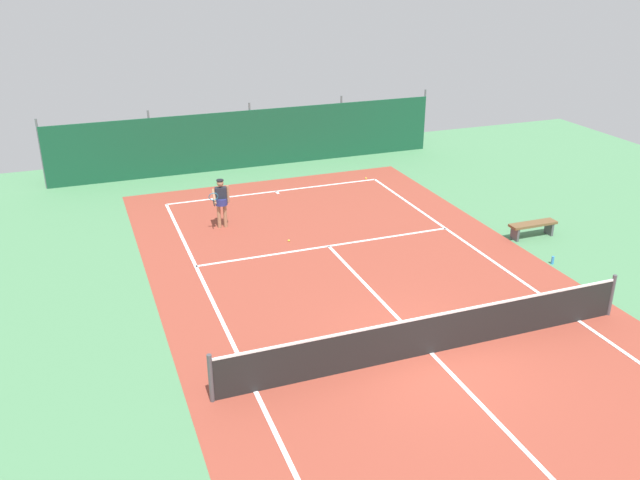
# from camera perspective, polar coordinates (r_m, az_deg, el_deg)

# --- Properties ---
(ground_plane) EXTENTS (36.00, 36.00, 0.00)m
(ground_plane) POSITION_cam_1_polar(r_m,az_deg,el_deg) (15.63, 9.39, -9.44)
(ground_plane) COLOR #4C8456
(court_surface) EXTENTS (11.02, 26.60, 0.01)m
(court_surface) POSITION_cam_1_polar(r_m,az_deg,el_deg) (15.63, 9.39, -9.43)
(court_surface) COLOR brown
(court_surface) RESTS_ON ground
(tennis_net) EXTENTS (10.12, 0.10, 1.10)m
(tennis_net) POSITION_cam_1_polar(r_m,az_deg,el_deg) (15.36, 9.51, -7.83)
(tennis_net) COLOR black
(tennis_net) RESTS_ON ground
(back_fence) EXTENTS (16.30, 0.98, 2.70)m
(back_fence) POSITION_cam_1_polar(r_m,az_deg,el_deg) (28.95, -6.07, 7.71)
(back_fence) COLOR #14472D
(back_fence) RESTS_ON ground
(tennis_player) EXTENTS (0.75, 0.73, 1.64)m
(tennis_player) POSITION_cam_1_polar(r_m,az_deg,el_deg) (22.04, -8.38, 3.39)
(tennis_player) COLOR #9E7051
(tennis_player) RESTS_ON ground
(tennis_ball_near_player) EXTENTS (0.07, 0.07, 0.07)m
(tennis_ball_near_player) POSITION_cam_1_polar(r_m,az_deg,el_deg) (21.07, -2.65, -0.05)
(tennis_ball_near_player) COLOR #CCDB33
(tennis_ball_near_player) RESTS_ON ground
(tennis_ball_midcourt) EXTENTS (0.07, 0.07, 0.07)m
(tennis_ball_midcourt) POSITION_cam_1_polar(r_m,az_deg,el_deg) (27.01, 3.90, 5.24)
(tennis_ball_midcourt) COLOR #CCDB33
(tennis_ball_midcourt) RESTS_ON ground
(tennis_ball_by_sideline) EXTENTS (0.07, 0.07, 0.07)m
(tennis_ball_by_sideline) POSITION_cam_1_polar(r_m,az_deg,el_deg) (25.17, -7.75, 3.71)
(tennis_ball_by_sideline) COLOR #CCDB33
(tennis_ball_by_sideline) RESTS_ON ground
(parked_car) EXTENTS (2.18, 4.29, 1.68)m
(parked_car) POSITION_cam_1_polar(r_m,az_deg,el_deg) (30.39, -7.91, 8.71)
(parked_car) COLOR navy
(parked_car) RESTS_ON ground
(courtside_bench) EXTENTS (1.60, 0.40, 0.49)m
(courtside_bench) POSITION_cam_1_polar(r_m,az_deg,el_deg) (22.29, 17.57, 1.13)
(courtside_bench) COLOR brown
(courtside_bench) RESTS_ON ground
(water_bottle) EXTENTS (0.08, 0.08, 0.24)m
(water_bottle) POSITION_cam_1_polar(r_m,az_deg,el_deg) (20.65, 19.10, -1.63)
(water_bottle) COLOR #338CD8
(water_bottle) RESTS_ON ground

